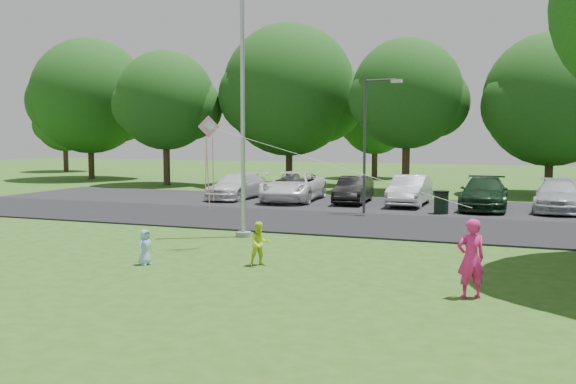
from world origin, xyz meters
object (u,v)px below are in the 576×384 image
(trash_can, at_px, (441,203))
(child_yellow, at_px, (260,244))
(child_blue, at_px, (145,247))
(kite, at_px, (214,143))
(street_lamp, at_px, (370,133))
(woman, at_px, (471,258))
(flagpole, at_px, (243,107))

(trash_can, bearing_deg, child_yellow, -103.59)
(child_blue, height_order, kite, kite)
(street_lamp, height_order, woman, street_lamp)
(woman, bearing_deg, trash_can, -108.50)
(flagpole, xyz_separation_m, child_blue, (-0.45, -4.96, -3.72))
(woman, relative_size, child_blue, 1.80)
(child_blue, bearing_deg, child_yellow, -56.79)
(street_lamp, xyz_separation_m, woman, (5.13, -12.47, -2.57))
(trash_can, xyz_separation_m, kite, (-5.00, -10.44, 2.56))
(flagpole, height_order, woman, flagpole)
(child_blue, bearing_deg, woman, -79.07)
(flagpole, xyz_separation_m, child_yellow, (2.31, -4.02, -3.61))
(kite, bearing_deg, street_lamp, 34.26)
(trash_can, distance_m, child_blue, 14.15)
(trash_can, distance_m, child_yellow, 12.37)
(street_lamp, relative_size, child_blue, 6.25)
(woman, bearing_deg, kite, -50.76)
(child_yellow, height_order, kite, kite)
(trash_can, bearing_deg, street_lamp, -160.52)
(trash_can, relative_size, child_blue, 1.11)
(flagpole, relative_size, trash_can, 10.00)
(child_yellow, bearing_deg, woman, -55.04)
(flagpole, height_order, child_blue, flagpole)
(flagpole, height_order, street_lamp, flagpole)
(child_blue, xyz_separation_m, kite, (0.68, 2.52, 2.61))
(child_yellow, relative_size, child_blue, 1.24)
(trash_can, bearing_deg, child_blue, -113.63)
(woman, height_order, child_yellow, woman)
(street_lamp, distance_m, woman, 13.73)
(woman, distance_m, child_yellow, 5.45)
(child_blue, distance_m, kite, 3.69)
(trash_can, height_order, kite, kite)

